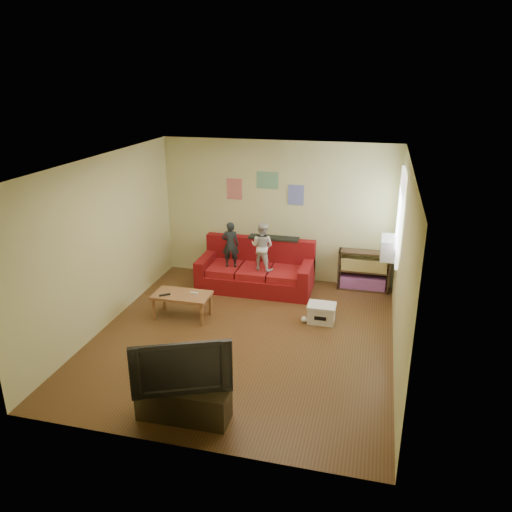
% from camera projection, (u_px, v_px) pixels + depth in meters
% --- Properties ---
extents(room_shell, '(4.52, 5.02, 2.72)m').
position_uv_depth(room_shell, '(243.00, 255.00, 7.27)').
color(room_shell, brown).
rests_on(room_shell, ground).
extents(sofa, '(2.12, 0.97, 0.93)m').
position_uv_depth(sofa, '(257.00, 272.00, 9.42)').
color(sofa, maroon).
rests_on(sofa, ground).
extents(child_a, '(0.35, 0.27, 0.86)m').
position_uv_depth(child_a, '(230.00, 245.00, 9.18)').
color(child_a, black).
rests_on(child_a, sofa).
extents(child_b, '(0.50, 0.43, 0.90)m').
position_uv_depth(child_b, '(262.00, 246.00, 9.03)').
color(child_b, silver).
rests_on(child_b, sofa).
extents(coffee_table, '(0.93, 0.51, 0.42)m').
position_uv_depth(coffee_table, '(182.00, 297.00, 8.24)').
color(coffee_table, '#9F693E').
rests_on(coffee_table, ground).
extents(remote, '(0.17, 0.14, 0.02)m').
position_uv_depth(remote, '(165.00, 295.00, 8.16)').
color(remote, black).
rests_on(remote, coffee_table).
extents(game_controller, '(0.14, 0.04, 0.03)m').
position_uv_depth(game_controller, '(194.00, 293.00, 8.21)').
color(game_controller, white).
rests_on(game_controller, coffee_table).
extents(bookshelf, '(0.94, 0.28, 0.76)m').
position_uv_depth(bookshelf, '(363.00, 272.00, 9.33)').
color(bookshelf, '#44311F').
rests_on(bookshelf, ground).
extents(window, '(0.04, 1.08, 1.48)m').
position_uv_depth(window, '(400.00, 216.00, 8.17)').
color(window, white).
rests_on(window, room_shell).
extents(ac_unit, '(0.28, 0.55, 0.35)m').
position_uv_depth(ac_unit, '(389.00, 248.00, 8.39)').
color(ac_unit, '#B7B2A3').
rests_on(ac_unit, window).
extents(artwork_left, '(0.30, 0.01, 0.40)m').
position_uv_depth(artwork_left, '(234.00, 189.00, 9.59)').
color(artwork_left, '#D87266').
rests_on(artwork_left, room_shell).
extents(artwork_center, '(0.42, 0.01, 0.32)m').
position_uv_depth(artwork_center, '(267.00, 180.00, 9.37)').
color(artwork_center, '#72B27F').
rests_on(artwork_center, room_shell).
extents(artwork_right, '(0.30, 0.01, 0.38)m').
position_uv_depth(artwork_right, '(296.00, 195.00, 9.33)').
color(artwork_right, '#727FCC').
rests_on(artwork_right, room_shell).
extents(file_box, '(0.45, 0.34, 0.31)m').
position_uv_depth(file_box, '(321.00, 313.00, 8.15)').
color(file_box, white).
rests_on(file_box, ground).
extents(tv_stand, '(1.10, 0.38, 0.41)m').
position_uv_depth(tv_stand, '(184.00, 403.00, 5.85)').
color(tv_stand, '#342A19').
rests_on(tv_stand, ground).
extents(television, '(1.11, 0.59, 0.66)m').
position_uv_depth(television, '(181.00, 364.00, 5.66)').
color(television, black).
rests_on(television, tv_stand).
extents(tissue, '(0.13, 0.13, 0.10)m').
position_uv_depth(tissue, '(304.00, 319.00, 8.16)').
color(tissue, beige).
rests_on(tissue, ground).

